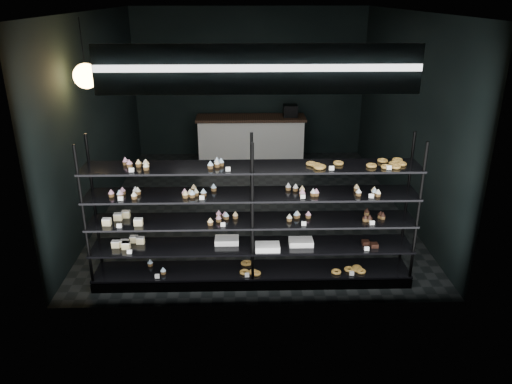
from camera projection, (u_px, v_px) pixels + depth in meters
room at (253, 115)px, 8.13m from camera, size 5.01×6.01×3.20m
display_shelf at (250, 237)px, 6.22m from camera, size 4.00×0.50×1.91m
signage at (258, 69)px, 4.98m from camera, size 3.30×0.05×0.50m
pendant_lamp at (86, 76)px, 6.49m from camera, size 0.32×0.32×0.89m
service_counter at (252, 138)px, 10.86m from camera, size 2.34×0.65×1.23m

